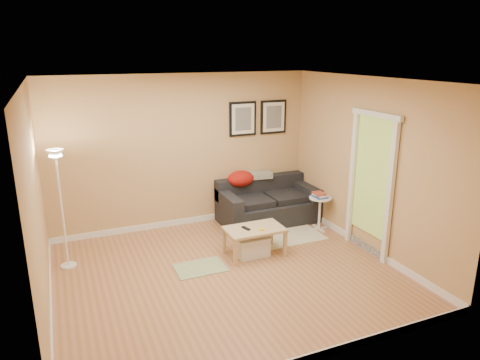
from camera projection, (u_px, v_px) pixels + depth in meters
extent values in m
plane|color=#B56F4D|center=(227.00, 274.00, 6.08)|extent=(4.50, 4.50, 0.00)
plane|color=white|center=(226.00, 80.00, 5.35)|extent=(4.50, 4.50, 0.00)
plane|color=tan|center=(184.00, 152.00, 7.48)|extent=(4.50, 0.00, 4.50)
plane|color=tan|center=(308.00, 243.00, 3.95)|extent=(4.50, 0.00, 4.50)
plane|color=tan|center=(37.00, 206.00, 4.87)|extent=(0.00, 4.00, 4.00)
plane|color=tan|center=(368.00, 166.00, 6.56)|extent=(0.00, 4.00, 4.00)
cube|color=white|center=(186.00, 221.00, 7.82)|extent=(4.50, 0.02, 0.10)
cube|color=white|center=(302.00, 360.00, 4.31)|extent=(4.50, 0.02, 0.10)
cube|color=white|center=(51.00, 306.00, 5.22)|extent=(0.02, 4.00, 0.10)
cube|color=white|center=(361.00, 244.00, 6.91)|extent=(0.02, 4.00, 0.10)
cube|color=beige|center=(283.00, 235.00, 7.32)|extent=(1.25, 0.85, 0.01)
cube|color=#668C4C|center=(200.00, 268.00, 6.23)|extent=(0.70, 0.50, 0.01)
cube|color=black|center=(246.00, 228.00, 6.49)|extent=(0.09, 0.17, 0.02)
cylinder|color=yellow|center=(262.00, 229.00, 6.44)|extent=(0.07, 0.07, 0.03)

